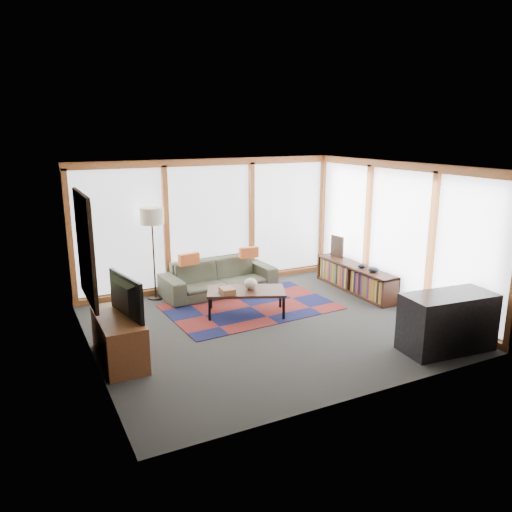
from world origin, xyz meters
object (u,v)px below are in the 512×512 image
sofa (219,277)px  tv_console (119,338)px  coffee_table (246,302)px  bar_counter (447,322)px  floor_lamp (154,254)px  bookshelf (355,278)px  television (119,297)px

sofa → tv_console: 3.18m
coffee_table → bar_counter: size_ratio=0.99×
sofa → floor_lamp: bearing=164.2°
sofa → floor_lamp: (-1.21, 0.25, 0.55)m
sofa → bookshelf: bearing=-28.0°
television → bar_counter: television is taller
sofa → television: size_ratio=2.24×
coffee_table → tv_console: 2.49m
coffee_table → television: size_ratio=1.34×
floor_lamp → bar_counter: bearing=-52.6°
tv_console → television: size_ratio=1.30×
bookshelf → bar_counter: size_ratio=1.59×
bar_counter → sofa: bearing=122.7°
sofa → television: television is taller
sofa → bookshelf: (2.48, -1.11, -0.06)m
coffee_table → bar_counter: bearing=-52.5°
coffee_table → television: (-2.32, -0.85, 0.71)m
floor_lamp → bookshelf: (3.69, -1.36, -0.61)m
coffee_table → bar_counter: bar_counter is taller
bar_counter → coffee_table: bearing=133.4°
sofa → bar_counter: bearing=-67.1°
sofa → tv_console: bearing=-142.3°
coffee_table → bar_counter: 3.30m
sofa → coffee_table: sofa is taller
floor_lamp → bookshelf: size_ratio=0.82×
floor_lamp → tv_console: 2.70m
floor_lamp → bar_counter: 5.27m
sofa → bar_counter: (1.98, -3.91, 0.10)m
tv_console → bar_counter: size_ratio=0.96×
sofa → coffee_table: size_ratio=1.68×
floor_lamp → bar_counter: (3.19, -4.16, -0.45)m
bookshelf → bar_counter: (-0.50, -2.81, 0.16)m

